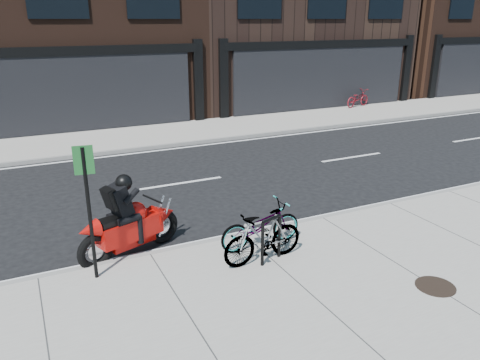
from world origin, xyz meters
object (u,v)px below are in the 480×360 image
manhole_cover (435,286)px  bike_rack (271,236)px  bicycle_rear (263,237)px  bicycle_far (358,98)px  motorcycle (134,221)px  bicycle_front (261,225)px  sign_post (88,202)px

manhole_cover → bike_rack: bearing=136.0°
bicycle_rear → bicycle_far: bicycle_rear is taller
motorcycle → manhole_cover: motorcycle is taller
bicycle_rear → bicycle_front: bearing=153.1°
bicycle_front → bicycle_far: (11.84, 11.60, -0.01)m
bicycle_far → sign_post: sign_post is taller
motorcycle → bicycle_far: size_ratio=1.30×
bicycle_far → bicycle_front: bearing=119.6°
motorcycle → sign_post: bearing=-156.8°
bicycle_rear → motorcycle: (-1.99, 1.59, 0.06)m
bike_rack → bicycle_rear: bicycle_rear is taller
motorcycle → bicycle_far: motorcycle is taller
manhole_cover → sign_post: size_ratio=0.28×
manhole_cover → sign_post: (-5.08, 2.80, 1.41)m
bike_rack → bicycle_front: 0.63m
bicycle_rear → bicycle_far: bearing=132.0°
bicycle_rear → manhole_cover: 3.04m
bike_rack → bicycle_rear: (-0.13, 0.07, -0.03)m
motorcycle → bicycle_rear: bearing=-58.3°
bike_rack → bicycle_far: 17.09m
bike_rack → bicycle_far: bike_rack is taller
bicycle_front → sign_post: bearing=85.0°
bicycle_front → bicycle_far: bicycle_front is taller
bicycle_front → motorcycle: size_ratio=0.79×
sign_post → bike_rack: bearing=-5.8°
bicycle_far → bicycle_rear: bearing=120.4°
bicycle_front → bicycle_rear: 0.60m
manhole_cover → motorcycle: bearing=139.0°
motorcycle → manhole_cover: size_ratio=3.29×
bike_rack → bicycle_rear: 0.15m
bicycle_front → motorcycle: 2.47m
bicycle_far → manhole_cover: (-9.89, -14.20, -0.43)m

